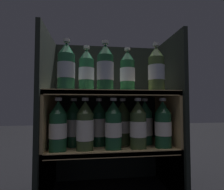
{
  "coord_description": "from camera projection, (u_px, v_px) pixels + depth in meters",
  "views": [
    {
      "loc": [
        -0.11,
        -0.75,
        0.45
      ],
      "look_at": [
        0.0,
        0.11,
        0.49
      ],
      "focal_mm": 28.0,
      "sensor_mm": 36.0,
      "label": 1
    }
  ],
  "objects": [
    {
      "name": "bottle_lower_front_1",
      "position": [
        85.0,
        127.0,
        0.79
      ],
      "size": [
        0.08,
        0.08,
        0.24
      ],
      "color": "#384C28",
      "rests_on": "shelf_lower"
    },
    {
      "name": "bottle_lower_front_2",
      "position": [
        114.0,
        126.0,
        0.81
      ],
      "size": [
        0.08,
        0.08,
        0.24
      ],
      "color": "#194C2D",
      "rests_on": "shelf_lower"
    },
    {
      "name": "fridge_side_left",
      "position": [
        47.0,
        113.0,
        0.87
      ],
      "size": [
        0.02,
        0.35,
        0.8
      ],
      "primitive_type": "cube",
      "color": "black",
      "rests_on": "ground_plane"
    },
    {
      "name": "bottle_lower_front_4",
      "position": [
        163.0,
        125.0,
        0.84
      ],
      "size": [
        0.08,
        0.08,
        0.24
      ],
      "color": "#194C2D",
      "rests_on": "shelf_lower"
    },
    {
      "name": "bottle_upper_back_1",
      "position": [
        127.0,
        72.0,
        0.92
      ],
      "size": [
        0.08,
        0.08,
        0.24
      ],
      "color": "#194C2D",
      "rests_on": "shelf_upper"
    },
    {
      "name": "bottle_lower_front_3",
      "position": [
        138.0,
        126.0,
        0.82
      ],
      "size": [
        0.08,
        0.08,
        0.24
      ],
      "color": "#384C28",
      "rests_on": "shelf_lower"
    },
    {
      "name": "fridge_back_wall",
      "position": [
        108.0,
        111.0,
        1.07
      ],
      "size": [
        0.66,
        0.02,
        0.8
      ],
      "primitive_type": "cube",
      "color": "black",
      "rests_on": "ground_plane"
    },
    {
      "name": "bottle_lower_back_0",
      "position": [
        73.0,
        125.0,
        0.87
      ],
      "size": [
        0.08,
        0.08,
        0.24
      ],
      "color": "#194C2D",
      "rests_on": "shelf_lower"
    },
    {
      "name": "bottle_lower_front_0",
      "position": [
        58.0,
        127.0,
        0.78
      ],
      "size": [
        0.08,
        0.08,
        0.24
      ],
      "color": "#194C2D",
      "rests_on": "shelf_lower"
    },
    {
      "name": "bottle_upper_front_0",
      "position": [
        66.0,
        68.0,
        0.79
      ],
      "size": [
        0.08,
        0.08,
        0.24
      ],
      "color": "#1E5638",
      "rests_on": "shelf_upper"
    },
    {
      "name": "fridge_side_right",
      "position": [
        170.0,
        112.0,
        0.95
      ],
      "size": [
        0.02,
        0.35,
        0.8
      ],
      "primitive_type": "cube",
      "color": "black",
      "rests_on": "ground_plane"
    },
    {
      "name": "bottle_upper_back_0",
      "position": [
        86.0,
        71.0,
        0.89
      ],
      "size": [
        0.08,
        0.08,
        0.24
      ],
      "color": "#1E5638",
      "rests_on": "shelf_upper"
    },
    {
      "name": "bottle_lower_back_2",
      "position": [
        123.0,
        124.0,
        0.9
      ],
      "size": [
        0.08,
        0.08,
        0.24
      ],
      "color": "#384C28",
      "rests_on": "shelf_lower"
    },
    {
      "name": "shelf_upper",
      "position": [
        111.0,
        118.0,
        0.9
      ],
      "size": [
        0.62,
        0.31,
        0.51
      ],
      "color": "tan",
      "rests_on": "ground_plane"
    },
    {
      "name": "shelf_lower",
      "position": [
        111.0,
        154.0,
        0.89
      ],
      "size": [
        0.62,
        0.31,
        0.24
      ],
      "color": "tan",
      "rests_on": "ground_plane"
    },
    {
      "name": "bottle_upper_front_2",
      "position": [
        156.0,
        70.0,
        0.85
      ],
      "size": [
        0.08,
        0.08,
        0.24
      ],
      "color": "#384C28",
      "rests_on": "shelf_upper"
    },
    {
      "name": "bottle_lower_back_3",
      "position": [
        145.0,
        124.0,
        0.92
      ],
      "size": [
        0.08,
        0.08,
        0.24
      ],
      "color": "#1E5638",
      "rests_on": "shelf_lower"
    },
    {
      "name": "bottle_upper_front_1",
      "position": [
        105.0,
        69.0,
        0.82
      ],
      "size": [
        0.08,
        0.08,
        0.24
      ],
      "color": "#194C2D",
      "rests_on": "shelf_upper"
    },
    {
      "name": "bottle_lower_back_1",
      "position": [
        99.0,
        124.0,
        0.89
      ],
      "size": [
        0.08,
        0.08,
        0.24
      ],
      "color": "#144228",
      "rests_on": "shelf_lower"
    }
  ]
}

